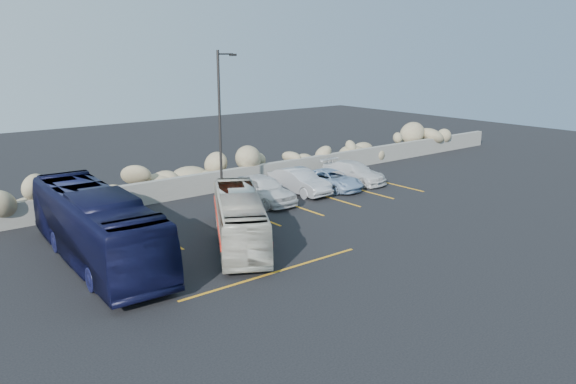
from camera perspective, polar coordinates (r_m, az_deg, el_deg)
ground at (r=21.47m, az=1.14°, el=-7.70°), size 90.00×90.00×0.00m
seawall at (r=31.04m, az=-13.09°, el=0.07°), size 60.00×0.40×1.20m
riprap_pile at (r=31.94m, az=-14.10°, el=1.71°), size 54.00×2.80×2.60m
parking_lines at (r=28.32m, az=1.22°, el=-2.17°), size 18.16×9.36×0.01m
lamppost at (r=29.37m, az=-6.85°, el=6.90°), size 1.14×0.18×8.00m
vintage_bus at (r=23.81m, az=-4.95°, el=-2.72°), size 5.41×7.71×2.18m
tour_coach at (r=22.84m, az=-18.90°, el=-3.30°), size 2.91×10.41×2.87m
car_a at (r=30.09m, az=-2.54°, el=0.30°), size 1.84×4.46×1.51m
car_b at (r=32.10m, az=1.15°, el=1.10°), size 1.57×4.26×1.39m
car_c at (r=34.94m, az=6.68°, el=2.00°), size 2.21×4.56×1.28m
car_d at (r=33.14m, az=4.43°, el=1.26°), size 2.16×4.23×1.14m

